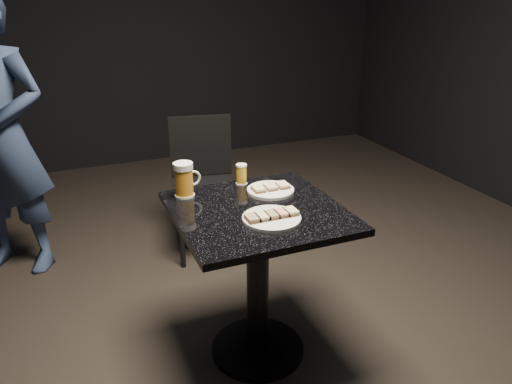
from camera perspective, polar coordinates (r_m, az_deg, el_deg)
floor at (r=2.52m, az=0.18°, el=-17.62°), size 6.00×6.00×0.00m
plate_large at (r=2.01m, az=1.80°, el=-3.04°), size 0.24×0.24×0.01m
plate_small at (r=2.28m, az=1.67°, el=0.20°), size 0.22×0.22×0.01m
patron at (r=3.20m, az=-27.24°, el=5.66°), size 0.72×0.65×1.66m
table at (r=2.23m, az=0.20°, el=-7.61°), size 0.70×0.70×0.75m
beer_mug at (r=2.23m, az=-8.20°, el=1.41°), size 0.13×0.09×0.16m
beer_tumbler at (r=2.36m, az=-1.67°, el=2.04°), size 0.06×0.06×0.10m
chair at (r=3.18m, az=-6.03°, el=1.72°), size 0.46×0.46×0.87m
canapes_on_plate_large at (r=2.01m, az=1.80°, el=-2.62°), size 0.22×0.07×0.02m
canapes_on_plate_small at (r=2.28m, az=1.68°, el=0.58°), size 0.17×0.07×0.02m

